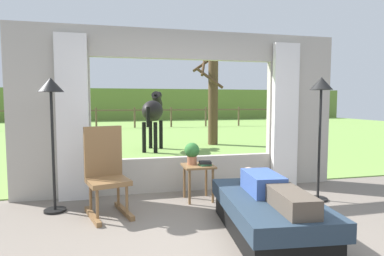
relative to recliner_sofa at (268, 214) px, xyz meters
name	(u,v)px	position (x,y,z in m)	size (l,w,h in m)	color
ground_plane	(236,252)	(-0.49, -0.31, -0.22)	(12.00, 12.00, 0.00)	#70665B
back_wall_with_window	(185,113)	(-0.49, 1.95, 1.03)	(5.20, 0.12, 2.55)	#ADA599
curtain_panel_left	(73,118)	(-2.18, 1.81, 0.98)	(0.44, 0.10, 2.40)	silver
curtain_panel_right	(285,116)	(1.20, 1.81, 0.98)	(0.44, 0.10, 2.40)	silver
outdoor_pasture_lawn	(137,131)	(-0.49, 12.85, -0.21)	(36.00, 21.68, 0.02)	#759E47
distant_hill_ridge	(128,105)	(-0.49, 22.69, 0.98)	(36.00, 2.00, 2.40)	olive
recliner_sofa	(268,214)	(0.00, 0.00, 0.00)	(1.07, 1.78, 0.42)	black
reclining_person	(271,188)	(0.00, -0.05, 0.30)	(0.40, 1.44, 0.22)	#334C8C
rocking_chair	(106,172)	(-1.72, 1.09, 0.33)	(0.63, 0.78, 1.12)	brown
side_table	(198,171)	(-0.42, 1.37, 0.21)	(0.44, 0.44, 0.52)	brown
potted_plant	(192,152)	(-0.50, 1.43, 0.48)	(0.22, 0.22, 0.32)	#9E6042
book_stack	(205,163)	(-0.34, 1.30, 0.33)	(0.19, 0.16, 0.06)	#337247
floor_lamp_left	(51,104)	(-2.38, 1.33, 1.19)	(0.32, 0.32, 1.74)	black
floor_lamp_right	(321,101)	(1.28, 0.96, 1.22)	(0.32, 0.32, 1.79)	black
horse	(153,111)	(-0.48, 6.31, 0.94)	(0.93, 1.81, 1.73)	black
pasture_tree	(213,98)	(1.56, 7.09, 1.33)	(0.99, 1.21, 3.06)	#4C3823
pasture_fence_line	(135,114)	(-0.49, 14.66, 0.53)	(16.10, 0.10, 1.10)	brown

